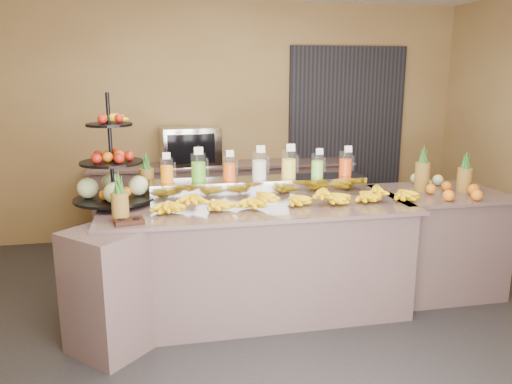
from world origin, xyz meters
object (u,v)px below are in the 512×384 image
object	(u,v)px
pitcher_tray	(259,187)
condiment_caddy	(129,221)
right_fruit_pile	(447,185)
fruit_stand	(118,177)
banana_heap	(290,196)
oven_warmer	(190,146)

from	to	relation	value
pitcher_tray	condiment_caddy	size ratio (longest dim) A/B	9.21
pitcher_tray	right_fruit_pile	distance (m)	1.65
pitcher_tray	right_fruit_pile	world-z (taller)	right_fruit_pile
fruit_stand	condiment_caddy	size ratio (longest dim) A/B	4.42
pitcher_tray	banana_heap	bearing A→B (deg)	-64.09
fruit_stand	oven_warmer	xyz separation A→B (m)	(0.69, 1.75, -0.01)
condiment_caddy	right_fruit_pile	size ratio (longest dim) A/B	0.41
condiment_caddy	right_fruit_pile	bearing A→B (deg)	7.80
banana_heap	condiment_caddy	distance (m)	1.28
fruit_stand	right_fruit_pile	size ratio (longest dim) A/B	1.82
pitcher_tray	right_fruit_pile	xyz separation A→B (m)	(1.63, -0.27, 0.01)
banana_heap	fruit_stand	world-z (taller)	fruit_stand
banana_heap	condiment_caddy	world-z (taller)	banana_heap
pitcher_tray	fruit_stand	bearing A→B (deg)	-176.02
right_fruit_pile	fruit_stand	bearing A→B (deg)	176.17
banana_heap	oven_warmer	world-z (taller)	oven_warmer
right_fruit_pile	oven_warmer	world-z (taller)	oven_warmer
pitcher_tray	banana_heap	world-z (taller)	banana_heap
oven_warmer	right_fruit_pile	bearing A→B (deg)	-48.34
fruit_stand	condiment_caddy	world-z (taller)	fruit_stand
condiment_caddy	fruit_stand	bearing A→B (deg)	99.96
pitcher_tray	fruit_stand	xyz separation A→B (m)	(-1.17, -0.08, 0.15)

